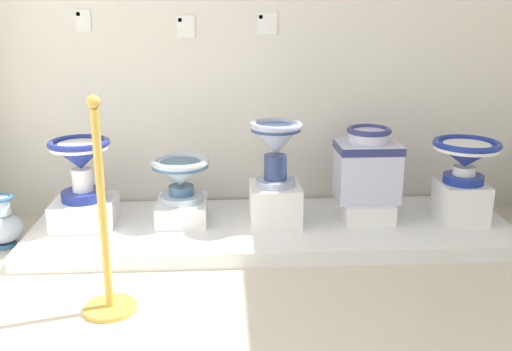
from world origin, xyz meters
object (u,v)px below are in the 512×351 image
(plinth_block_central_ornate, at_px, (275,204))
(plinth_block_rightmost, at_px, (182,210))
(antique_toilet_rightmost, at_px, (181,174))
(plinth_block_squat_floral, at_px, (461,202))
(info_placard_first, at_px, (83,21))
(info_placard_third, at_px, (267,23))
(decorative_vase_spare, at_px, (3,225))
(plinth_block_pale_glazed, at_px, (365,208))
(stanchion_post_near_left, at_px, (106,251))
(antique_toilet_pale_glazed, at_px, (367,164))
(antique_toilet_central_ornate, at_px, (276,143))
(info_placard_second, at_px, (186,27))
(antique_toilet_squat_floral, at_px, (466,154))
(antique_toilet_leftmost, at_px, (80,159))
(plinth_block_leftmost, at_px, (85,212))

(plinth_block_central_ornate, bearing_deg, plinth_block_rightmost, 172.53)
(antique_toilet_rightmost, distance_m, plinth_block_squat_floral, 1.82)
(info_placard_first, bearing_deg, plinth_block_rightmost, -33.19)
(info_placard_third, distance_m, decorative_vase_spare, 2.13)
(plinth_block_central_ornate, xyz_separation_m, decorative_vase_spare, (-1.69, -0.07, -0.08))
(plinth_block_pale_glazed, bearing_deg, stanchion_post_near_left, -147.03)
(antique_toilet_rightmost, bearing_deg, antique_toilet_pale_glazed, 0.12)
(antique_toilet_central_ornate, relative_size, plinth_block_pale_glazed, 1.03)
(info_placard_second, bearing_deg, info_placard_third, 0.00)
(plinth_block_pale_glazed, relative_size, plinth_block_squat_floral, 1.30)
(antique_toilet_rightmost, bearing_deg, plinth_block_pale_glazed, 0.12)
(plinth_block_rightmost, xyz_separation_m, decorative_vase_spare, (-1.09, -0.14, -0.02))
(antique_toilet_squat_floral, relative_size, decorative_vase_spare, 1.27)
(info_placard_third, bearing_deg, stanchion_post_near_left, -122.27)
(plinth_block_squat_floral, height_order, antique_toilet_squat_floral, antique_toilet_squat_floral)
(antique_toilet_leftmost, relative_size, info_placard_second, 2.63)
(plinth_block_central_ornate, distance_m, plinth_block_pale_glazed, 0.61)
(plinth_block_leftmost, bearing_deg, antique_toilet_rightmost, 4.00)
(antique_toilet_leftmost, relative_size, antique_toilet_central_ornate, 0.95)
(plinth_block_squat_floral, bearing_deg, info_placard_first, 168.06)
(antique_toilet_leftmost, distance_m, info_placard_second, 1.11)
(plinth_block_leftmost, xyz_separation_m, stanchion_post_near_left, (0.32, -0.93, 0.14))
(stanchion_post_near_left, bearing_deg, decorative_vase_spare, 134.25)
(antique_toilet_leftmost, relative_size, stanchion_post_near_left, 0.36)
(plinth_block_pale_glazed, height_order, info_placard_first, info_placard_first)
(plinth_block_squat_floral, relative_size, decorative_vase_spare, 0.92)
(info_placard_third, bearing_deg, antique_toilet_rightmost, -144.60)
(antique_toilet_leftmost, xyz_separation_m, stanchion_post_near_left, (0.32, -0.93, -0.22))
(antique_toilet_rightmost, bearing_deg, decorative_vase_spare, -172.48)
(antique_toilet_rightmost, xyz_separation_m, stanchion_post_near_left, (-0.29, -0.97, -0.10))
(plinth_block_pale_glazed, bearing_deg, plinth_block_leftmost, -178.57)
(plinth_block_leftmost, distance_m, antique_toilet_squat_floral, 2.44)
(plinth_block_central_ornate, xyz_separation_m, antique_toilet_squat_floral, (1.21, -0.02, 0.32))
(antique_toilet_squat_floral, bearing_deg, antique_toilet_leftmost, 178.57)
(plinth_block_rightmost, bearing_deg, antique_toilet_squat_floral, -3.27)
(plinth_block_leftmost, bearing_deg, info_placard_first, 92.24)
(antique_toilet_central_ornate, height_order, plinth_block_squat_floral, antique_toilet_central_ornate)
(plinth_block_leftmost, bearing_deg, stanchion_post_near_left, -70.95)
(plinth_block_pale_glazed, bearing_deg, info_placard_first, 167.42)
(antique_toilet_central_ornate, relative_size, plinth_block_squat_floral, 1.33)
(info_placard_third, height_order, stanchion_post_near_left, info_placard_third)
(info_placard_first, bearing_deg, plinth_block_leftmost, -87.76)
(plinth_block_rightmost, bearing_deg, plinth_block_leftmost, -176.00)
(antique_toilet_central_ornate, relative_size, antique_toilet_squat_floral, 0.97)
(antique_toilet_leftmost, xyz_separation_m, antique_toilet_rightmost, (0.61, 0.04, -0.12))
(antique_toilet_central_ornate, distance_m, antique_toilet_squat_floral, 1.21)
(plinth_block_central_ornate, distance_m, info_placard_third, 1.21)
(stanchion_post_near_left, bearing_deg, info_placard_third, 57.73)
(antique_toilet_pale_glazed, height_order, info_placard_first, info_placard_first)
(plinth_block_central_ornate, relative_size, antique_toilet_pale_glazed, 0.69)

